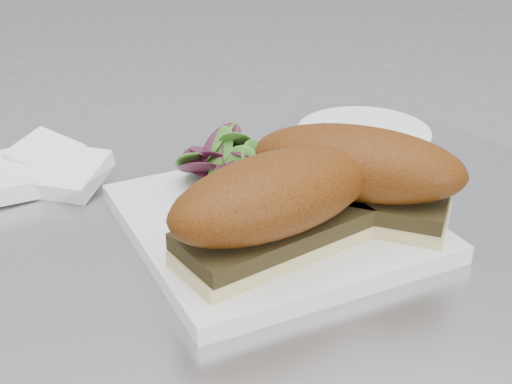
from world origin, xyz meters
TOP-DOWN VIEW (x-y plane):
  - plate at (0.03, 0.01)m, footprint 0.28×0.28m
  - sandwich_left at (0.01, -0.04)m, footprint 0.20×0.14m
  - sandwich_right at (0.09, -0.01)m, footprint 0.19×0.17m
  - salad at (0.01, 0.09)m, footprint 0.10×0.10m
  - napkin at (-0.16, 0.16)m, footprint 0.12×0.12m
  - saucer at (0.18, 0.18)m, footprint 0.15×0.15m

SIDE VIEW (x-z plane):
  - saucer at x=0.18m, z-range 0.73..0.74m
  - plate at x=0.03m, z-range 0.73..0.75m
  - napkin at x=-0.16m, z-range 0.73..0.75m
  - salad at x=0.01m, z-range 0.75..0.80m
  - sandwich_right at x=0.09m, z-range 0.75..0.83m
  - sandwich_left at x=0.01m, z-range 0.75..0.83m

